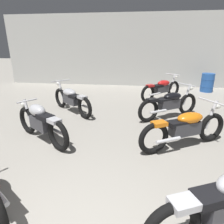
% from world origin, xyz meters
% --- Properties ---
extents(back_wall, '(13.13, 0.24, 3.60)m').
position_xyz_m(back_wall, '(0.00, 9.74, 1.80)').
color(back_wall, '#B2B2AD').
rests_on(back_wall, ground).
extents(motorcycle_left_row_1, '(1.70, 1.18, 0.88)m').
position_xyz_m(motorcycle_left_row_1, '(-1.52, 2.91, 0.46)').
color(motorcycle_left_row_1, black).
rests_on(motorcycle_left_row_1, ground).
extents(motorcycle_left_row_2, '(1.71, 1.51, 0.97)m').
position_xyz_m(motorcycle_left_row_2, '(-1.50, 4.93, 0.45)').
color(motorcycle_left_row_2, black).
rests_on(motorcycle_left_row_2, ground).
extents(motorcycle_right_row_1, '(1.96, 1.17, 0.97)m').
position_xyz_m(motorcycle_right_row_1, '(1.61, 3.03, 0.45)').
color(motorcycle_right_row_1, black).
rests_on(motorcycle_right_row_1, ground).
extents(motorcycle_right_row_2, '(1.86, 1.30, 0.97)m').
position_xyz_m(motorcycle_right_row_2, '(1.55, 4.81, 0.45)').
color(motorcycle_right_row_2, black).
rests_on(motorcycle_right_row_2, ground).
extents(motorcycle_right_row_3, '(1.67, 1.55, 0.97)m').
position_xyz_m(motorcycle_right_row_3, '(1.55, 6.93, 0.45)').
color(motorcycle_right_row_3, black).
rests_on(motorcycle_right_row_3, ground).
extents(oil_drum, '(0.59, 0.59, 0.85)m').
position_xyz_m(oil_drum, '(3.80, 8.64, 0.43)').
color(oil_drum, '#23519E').
rests_on(oil_drum, ground).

